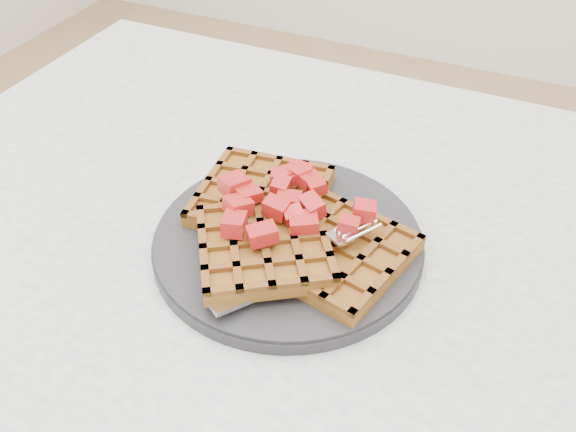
# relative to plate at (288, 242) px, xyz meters

# --- Properties ---
(table) EXTENTS (1.20, 0.80, 0.75)m
(table) POSITION_rel_plate_xyz_m (0.13, -0.02, -0.12)
(table) COLOR silver
(table) RESTS_ON ground
(plate) EXTENTS (0.26, 0.26, 0.02)m
(plate) POSITION_rel_plate_xyz_m (0.00, 0.00, 0.00)
(plate) COLOR #232325
(plate) RESTS_ON table
(waffles) EXTENTS (0.23, 0.22, 0.03)m
(waffles) POSITION_rel_plate_xyz_m (0.00, -0.00, 0.02)
(waffles) COLOR #90591E
(waffles) RESTS_ON plate
(strawberry_pile) EXTENTS (0.15, 0.15, 0.02)m
(strawberry_pile) POSITION_rel_plate_xyz_m (0.00, -0.00, 0.05)
(strawberry_pile) COLOR #990001
(strawberry_pile) RESTS_ON waffles
(fork) EXTENTS (0.11, 0.17, 0.02)m
(fork) POSITION_rel_plate_xyz_m (0.04, -0.04, 0.02)
(fork) COLOR silver
(fork) RESTS_ON plate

